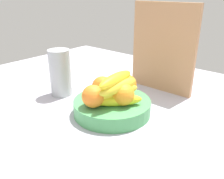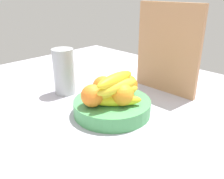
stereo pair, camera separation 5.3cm
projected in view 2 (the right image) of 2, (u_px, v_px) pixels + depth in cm
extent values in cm
cube|color=#B0ACBB|center=(117.00, 122.00, 81.87)|extent=(180.00, 140.00, 3.00)
cylinder|color=#499C59|center=(112.00, 107.00, 83.46)|extent=(26.73, 26.73, 5.04)
sphere|color=orange|center=(103.00, 87.00, 84.06)|extent=(7.48, 7.48, 7.48)
sphere|color=orange|center=(92.00, 96.00, 76.88)|extent=(7.48, 7.48, 7.48)
sphere|color=orange|center=(122.00, 95.00, 77.59)|extent=(7.48, 7.48, 7.48)
sphere|color=orange|center=(127.00, 85.00, 85.33)|extent=(7.48, 7.48, 7.48)
ellipsoid|color=yellow|center=(115.00, 100.00, 78.03)|extent=(14.59, 15.10, 4.00)
ellipsoid|color=yellow|center=(115.00, 92.00, 78.53)|extent=(9.61, 17.34, 4.00)
ellipsoid|color=yellow|center=(117.00, 87.00, 76.48)|extent=(4.77, 17.16, 4.00)
ellipsoid|color=yellow|center=(114.00, 80.00, 76.40)|extent=(5.72, 17.32, 4.00)
cube|color=tan|center=(167.00, 49.00, 96.16)|extent=(28.02, 2.19, 36.00)
cylinder|color=#AEB3B7|center=(64.00, 72.00, 97.42)|extent=(8.64, 8.64, 18.73)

